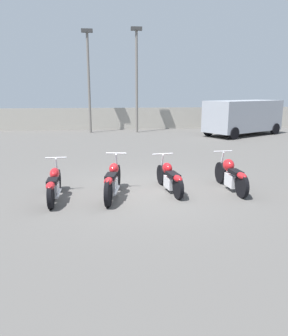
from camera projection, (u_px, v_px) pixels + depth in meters
name	position (u px, v px, depth m)	size (l,w,h in m)	color
ground_plane	(144.00, 192.00, 8.90)	(60.00, 60.00, 0.00)	#514F4C
fence_back	(120.00, 119.00, 23.24)	(40.00, 0.04, 1.53)	#9E998E
light_pole_left	(88.00, 72.00, 20.77)	(0.70, 0.35, 6.42)	slate
light_pole_right	(137.00, 71.00, 20.94)	(0.70, 0.35, 6.57)	slate
motorcycle_slot_0	(54.00, 184.00, 8.18)	(0.55, 2.01, 0.96)	black
motorcycle_slot_1	(113.00, 181.00, 8.35)	(0.64, 2.14, 1.04)	black
motorcycle_slot_2	(170.00, 178.00, 8.84)	(0.64, 1.95, 0.94)	black
motorcycle_slot_3	(231.00, 175.00, 8.97)	(0.56, 2.03, 0.99)	black
parked_van	(243.00, 116.00, 20.17)	(5.50, 4.29, 2.12)	#999EA8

